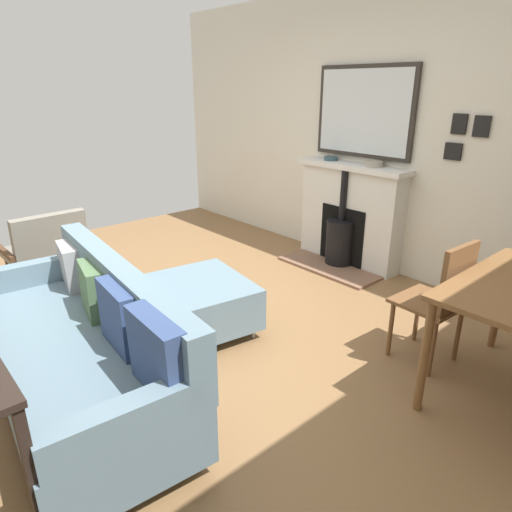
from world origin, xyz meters
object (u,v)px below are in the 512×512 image
(sofa, at_px, (84,345))
(armchair_accent, at_px, (47,247))
(mantel_bowl_near, at_px, (331,158))
(mantel_bowl_far, at_px, (374,164))
(fireplace, at_px, (348,220))
(dining_chair_near_fireplace, at_px, (442,295))
(ottoman, at_px, (202,301))

(sofa, bearing_deg, armchair_accent, -101.44)
(mantel_bowl_near, relative_size, armchair_accent, 0.18)
(armchair_accent, bearing_deg, mantel_bowl_far, 150.87)
(mantel_bowl_far, distance_m, sofa, 3.10)
(fireplace, relative_size, mantel_bowl_near, 8.36)
(mantel_bowl_far, relative_size, dining_chair_near_fireplace, 0.18)
(sofa, bearing_deg, mantel_bowl_far, -177.86)
(dining_chair_near_fireplace, bearing_deg, ottoman, -56.97)
(mantel_bowl_far, bearing_deg, dining_chair_near_fireplace, 50.81)
(fireplace, height_order, ottoman, fireplace)
(dining_chair_near_fireplace, bearing_deg, sofa, -32.68)
(mantel_bowl_near, height_order, dining_chair_near_fireplace, mantel_bowl_near)
(mantel_bowl_near, xyz_separation_m, dining_chair_near_fireplace, (1.09, 1.88, -0.57))
(fireplace, relative_size, dining_chair_near_fireplace, 1.39)
(ottoman, xyz_separation_m, dining_chair_near_fireplace, (-0.92, 1.42, 0.27))
(mantel_bowl_far, bearing_deg, mantel_bowl_near, -90.00)
(sofa, xyz_separation_m, ottoman, (-0.99, -0.19, -0.11))
(sofa, bearing_deg, fireplace, -173.26)
(dining_chair_near_fireplace, bearing_deg, mantel_bowl_near, -120.16)
(fireplace, xyz_separation_m, mantel_bowl_far, (-0.03, 0.24, 0.61))
(mantel_bowl_near, height_order, armchair_accent, mantel_bowl_near)
(fireplace, distance_m, dining_chair_near_fireplace, 1.90)
(mantel_bowl_near, relative_size, mantel_bowl_far, 0.90)
(sofa, bearing_deg, ottoman, -168.99)
(mantel_bowl_far, distance_m, armchair_accent, 3.13)
(mantel_bowl_near, distance_m, sofa, 3.16)
(mantel_bowl_near, bearing_deg, mantel_bowl_far, 90.00)
(ottoman, bearing_deg, armchair_accent, -64.80)
(fireplace, height_order, mantel_bowl_far, mantel_bowl_far)
(mantel_bowl_far, bearing_deg, fireplace, -82.14)
(mantel_bowl_near, bearing_deg, armchair_accent, -19.58)
(fireplace, bearing_deg, armchair_accent, -25.36)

